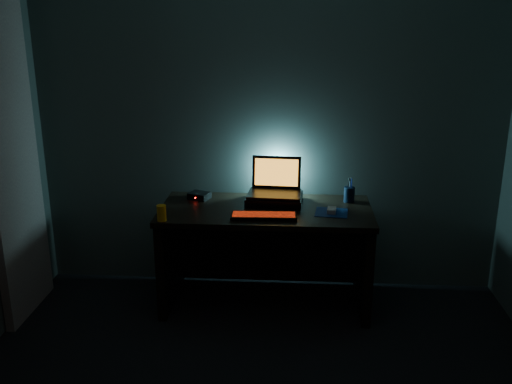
{
  "coord_description": "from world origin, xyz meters",
  "views": [
    {
      "loc": [
        0.18,
        -2.2,
        2.07
      ],
      "look_at": [
        -0.07,
        1.57,
        0.88
      ],
      "focal_mm": 40.0,
      "sensor_mm": 36.0,
      "label": 1
    }
  ],
  "objects_px": {
    "pen_cup": "(349,194)",
    "router": "(199,196)",
    "laptop": "(275,185)",
    "mouse": "(332,210)",
    "juice_glass": "(162,213)",
    "keyboard": "(264,216)"
  },
  "relations": [
    {
      "from": "keyboard",
      "to": "mouse",
      "type": "relative_size",
      "value": 4.57
    },
    {
      "from": "keyboard",
      "to": "pen_cup",
      "type": "bearing_deg",
      "value": 30.99
    },
    {
      "from": "keyboard",
      "to": "laptop",
      "type": "bearing_deg",
      "value": 78.61
    },
    {
      "from": "mouse",
      "to": "router",
      "type": "xyz_separation_m",
      "value": [
        -0.97,
        0.25,
        0.01
      ]
    },
    {
      "from": "laptop",
      "to": "pen_cup",
      "type": "distance_m",
      "value": 0.54
    },
    {
      "from": "pen_cup",
      "to": "juice_glass",
      "type": "distance_m",
      "value": 1.37
    },
    {
      "from": "router",
      "to": "keyboard",
      "type": "bearing_deg",
      "value": -16.33
    },
    {
      "from": "laptop",
      "to": "router",
      "type": "relative_size",
      "value": 2.25
    },
    {
      "from": "pen_cup",
      "to": "juice_glass",
      "type": "relative_size",
      "value": 1.04
    },
    {
      "from": "pen_cup",
      "to": "keyboard",
      "type": "bearing_deg",
      "value": -147.33
    },
    {
      "from": "keyboard",
      "to": "juice_glass",
      "type": "distance_m",
      "value": 0.68
    },
    {
      "from": "keyboard",
      "to": "juice_glass",
      "type": "height_order",
      "value": "juice_glass"
    },
    {
      "from": "mouse",
      "to": "pen_cup",
      "type": "bearing_deg",
      "value": 67.42
    },
    {
      "from": "laptop",
      "to": "router",
      "type": "bearing_deg",
      "value": -177.2
    },
    {
      "from": "keyboard",
      "to": "juice_glass",
      "type": "relative_size",
      "value": 4.14
    },
    {
      "from": "laptop",
      "to": "mouse",
      "type": "height_order",
      "value": "laptop"
    },
    {
      "from": "keyboard",
      "to": "router",
      "type": "bearing_deg",
      "value": 140.92
    },
    {
      "from": "router",
      "to": "laptop",
      "type": "bearing_deg",
      "value": 19.99
    },
    {
      "from": "juice_glass",
      "to": "router",
      "type": "relative_size",
      "value": 0.61
    },
    {
      "from": "mouse",
      "to": "keyboard",
      "type": "bearing_deg",
      "value": -157.21
    },
    {
      "from": "juice_glass",
      "to": "router",
      "type": "bearing_deg",
      "value": 70.12
    },
    {
      "from": "pen_cup",
      "to": "router",
      "type": "relative_size",
      "value": 0.64
    }
  ]
}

